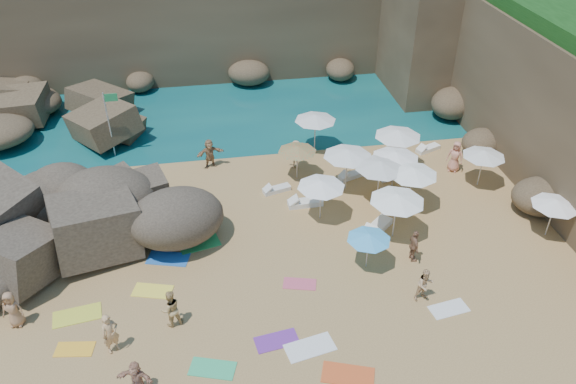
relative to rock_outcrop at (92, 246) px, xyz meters
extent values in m
plane|color=tan|center=(7.54, -2.90, 0.00)|extent=(120.00, 120.00, 0.00)
plane|color=#0C4751|center=(7.54, 27.10, 0.00)|extent=(120.00, 120.00, 0.00)
cube|color=brown|center=(9.54, 22.10, 4.00)|extent=(44.00, 8.00, 8.00)
cube|color=brown|center=(26.54, 5.10, 4.00)|extent=(8.00, 30.00, 8.00)
cube|color=brown|center=(24.54, 17.10, 4.00)|extent=(10.00, 12.00, 8.00)
cylinder|color=white|center=(-8.96, 27.10, 3.00)|extent=(0.10, 0.10, 6.00)
cylinder|color=white|center=(-7.46, 27.10, 3.00)|extent=(0.10, 0.10, 6.00)
cylinder|color=silver|center=(0.40, 8.56, 2.05)|extent=(0.08, 0.08, 4.09)
cube|color=#22894B|center=(0.80, 8.56, 3.76)|extent=(0.72, 0.06, 0.46)
cylinder|color=silver|center=(14.54, 1.36, 1.17)|extent=(0.07, 0.07, 2.33)
cone|color=silver|center=(14.54, 1.36, 2.27)|extent=(2.62, 2.62, 0.40)
cylinder|color=silver|center=(12.39, 7.26, 1.11)|extent=(0.06, 0.06, 2.22)
cone|color=silver|center=(12.39, 7.26, 2.17)|extent=(2.49, 2.49, 0.38)
cylinder|color=silver|center=(15.66, 2.27, 1.13)|extent=(0.07, 0.07, 2.26)
cone|color=white|center=(15.66, 2.27, 2.21)|extent=(2.54, 2.54, 0.39)
cylinder|color=silver|center=(13.19, 2.80, 1.16)|extent=(0.07, 0.07, 2.32)
cone|color=silver|center=(13.19, 2.80, 2.27)|extent=(2.61, 2.61, 0.40)
cylinder|color=silver|center=(16.51, 4.38, 1.18)|extent=(0.07, 0.07, 2.35)
cone|color=white|center=(16.51, 4.38, 2.29)|extent=(2.64, 2.64, 0.40)
cylinder|color=silver|center=(16.01, 0.59, 1.13)|extent=(0.07, 0.07, 2.26)
cone|color=white|center=(16.01, 0.59, 2.21)|extent=(2.54, 2.54, 0.39)
cylinder|color=silver|center=(10.77, 4.34, 0.96)|extent=(0.06, 0.06, 1.92)
cone|color=#ED4B29|center=(10.77, 4.34, 1.87)|extent=(2.15, 2.15, 0.33)
cylinder|color=silver|center=(20.53, 1.95, 1.02)|extent=(0.06, 0.06, 2.05)
cone|color=silver|center=(20.53, 1.95, 2.00)|extent=(2.30, 2.30, 0.35)
cylinder|color=silver|center=(14.44, -1.61, 1.17)|extent=(0.07, 0.07, 2.34)
cone|color=white|center=(14.44, -1.61, 2.28)|extent=(2.62, 2.62, 0.40)
cylinder|color=silver|center=(11.24, 0.41, 1.07)|extent=(0.06, 0.06, 2.14)
cone|color=white|center=(11.24, 0.41, 2.09)|extent=(2.40, 2.40, 0.37)
cylinder|color=silver|center=(12.54, -3.53, 0.88)|extent=(0.05, 0.05, 1.77)
cone|color=#44ADE8|center=(12.54, -3.53, 1.73)|extent=(1.98, 1.98, 0.30)
cylinder|color=silver|center=(21.86, -2.78, 0.99)|extent=(0.06, 0.06, 1.99)
cone|color=white|center=(21.86, -2.78, 1.94)|extent=(2.23, 2.23, 0.34)
cube|color=silver|center=(13.83, 3.83, 0.12)|extent=(1.65, 1.03, 0.24)
cube|color=silver|center=(9.43, 3.15, 0.12)|extent=(1.61, 0.90, 0.24)
cube|color=white|center=(19.20, 5.97, 0.12)|extent=(1.66, 1.09, 0.25)
cube|color=white|center=(10.72, 1.62, 0.14)|extent=(1.86, 0.68, 0.29)
cube|color=silver|center=(16.14, 3.39, 0.13)|extent=(1.72, 0.88, 0.26)
cube|color=white|center=(13.78, -1.09, 0.16)|extent=(1.94, 1.85, 0.31)
cube|color=yellow|center=(0.09, -6.27, 0.01)|extent=(1.56, 0.94, 0.03)
cube|color=#32B271|center=(5.30, -8.07, 0.02)|extent=(1.89, 1.34, 0.03)
cube|color=yellow|center=(-0.06, -4.47, 0.02)|extent=(2.05, 1.24, 0.03)
cube|color=white|center=(9.09, -7.71, 0.02)|extent=(2.08, 1.32, 0.03)
cube|color=#6E2D93|center=(7.86, -7.16, 0.02)|extent=(1.81, 1.09, 0.03)
cube|color=red|center=(-3.37, -2.47, 0.02)|extent=(1.96, 1.02, 0.03)
cube|color=blue|center=(3.62, -1.51, 0.02)|extent=(2.10, 1.44, 0.03)
cube|color=#CE5068|center=(9.34, -4.17, 0.01)|extent=(1.59, 1.07, 0.03)
cube|color=#DA5222|center=(10.22, -9.19, 0.02)|extent=(2.14, 1.56, 0.03)
cube|color=green|center=(5.10, -0.70, 0.02)|extent=(2.09, 1.39, 0.03)
cube|color=#FFE943|center=(2.97, -3.54, 0.01)|extent=(1.86, 1.28, 0.03)
cube|color=white|center=(15.22, -6.68, 0.01)|extent=(1.72, 1.05, 0.03)
imported|color=tan|center=(3.85, -5.58, 0.87)|extent=(1.01, 0.89, 1.74)
imported|color=#DBB17C|center=(10.90, 5.44, 0.85)|extent=(1.18, 0.72, 1.71)
imported|color=#906448|center=(14.76, -3.46, 0.83)|extent=(0.44, 0.99, 1.66)
imported|color=tan|center=(19.77, 3.57, 0.93)|extent=(1.02, 0.95, 1.86)
imported|color=#A47B52|center=(6.02, 6.34, 0.88)|extent=(1.69, 0.90, 1.75)
imported|color=#A37551|center=(-2.35, -4.57, 0.23)|extent=(0.99, 1.76, 0.45)
imported|color=tan|center=(1.62, -6.56, 0.22)|extent=(1.49, 1.89, 0.43)
imported|color=tan|center=(14.35, -5.93, 0.30)|extent=(1.01, 1.67, 0.59)
camera|label=1|loc=(5.83, -21.86, 17.31)|focal=35.00mm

